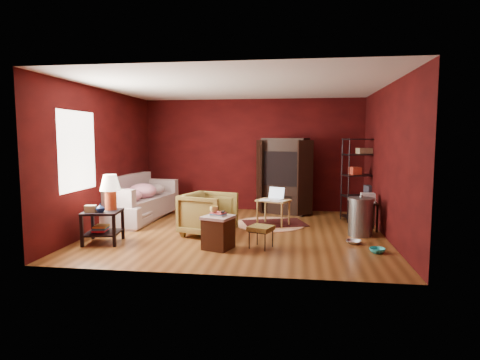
% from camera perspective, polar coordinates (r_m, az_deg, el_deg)
% --- Properties ---
extents(room, '(5.54, 5.04, 2.84)m').
position_cam_1_polar(room, '(7.69, -0.51, 2.82)').
color(room, brown).
rests_on(room, ground).
extents(sofa, '(0.69, 2.27, 0.88)m').
position_cam_1_polar(sofa, '(9.24, -14.23, -2.82)').
color(sofa, '#A99392').
rests_on(sofa, ground).
extents(armchair, '(1.02, 1.06, 0.89)m').
position_cam_1_polar(armchair, '(7.57, -4.52, -4.56)').
color(armchair, black).
rests_on(armchair, ground).
extents(pet_bowl_steel, '(0.27, 0.14, 0.26)m').
position_cam_1_polar(pet_bowl_steel, '(7.28, 15.88, -7.73)').
color(pet_bowl_steel, silver).
rests_on(pet_bowl_steel, ground).
extents(pet_bowl_turquoise, '(0.26, 0.15, 0.25)m').
position_cam_1_polar(pet_bowl_turquoise, '(6.84, 18.96, -8.77)').
color(pet_bowl_turquoise, '#29BEBF').
rests_on(pet_bowl_turquoise, ground).
extents(vase, '(0.20, 0.20, 0.15)m').
position_cam_1_polar(vase, '(7.21, -19.23, -3.79)').
color(vase, '#0D1E45').
rests_on(vase, side_table).
extents(mug, '(0.15, 0.13, 0.13)m').
position_cam_1_polar(mug, '(6.60, -3.75, -4.06)').
color(mug, '#EBD973').
rests_on(mug, hamper).
extents(side_table, '(0.69, 0.69, 1.19)m').
position_cam_1_polar(side_table, '(7.39, -18.44, -2.99)').
color(side_table, black).
rests_on(side_table, ground).
extents(sofa_cushions, '(1.16, 2.28, 0.91)m').
position_cam_1_polar(sofa_cushions, '(9.28, -14.33, -2.75)').
color(sofa_cushions, '#A99392').
rests_on(sofa_cushions, sofa).
extents(hamper, '(0.57, 0.57, 0.63)m').
position_cam_1_polar(hamper, '(6.68, -3.11, -7.36)').
color(hamper, '#421F0F').
rests_on(hamper, ground).
extents(footstool, '(0.47, 0.47, 0.37)m').
position_cam_1_polar(footstool, '(6.72, 3.01, -6.97)').
color(footstool, black).
rests_on(footstool, ground).
extents(rug_round, '(1.80, 1.80, 0.01)m').
position_cam_1_polar(rug_round, '(8.60, 4.27, -6.25)').
color(rug_round, white).
rests_on(rug_round, ground).
extents(rug_oriental, '(1.48, 1.20, 0.01)m').
position_cam_1_polar(rug_oriental, '(8.65, 4.94, -6.12)').
color(rug_oriental, '#4E1514').
rests_on(rug_oriental, ground).
extents(laptop_desk, '(0.77, 0.68, 0.79)m').
position_cam_1_polar(laptop_desk, '(8.38, 4.80, -3.21)').
color(laptop_desk, tan).
rests_on(laptop_desk, ground).
extents(tv_armoire, '(1.37, 1.02, 1.83)m').
position_cam_1_polar(tv_armoire, '(9.76, 6.39, 0.80)').
color(tv_armoire, black).
rests_on(tv_armoire, ground).
extents(wire_shelving, '(0.96, 0.63, 1.82)m').
position_cam_1_polar(wire_shelving, '(9.25, 17.21, 0.58)').
color(wire_shelving, black).
rests_on(wire_shelving, ground).
extents(small_stand, '(0.38, 0.38, 0.74)m').
position_cam_1_polar(small_stand, '(8.33, 17.69, -3.08)').
color(small_stand, black).
rests_on(small_stand, ground).
extents(trash_can, '(0.60, 0.60, 0.77)m').
position_cam_1_polar(trash_can, '(7.88, 16.78, -4.98)').
color(trash_can, gray).
rests_on(trash_can, ground).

